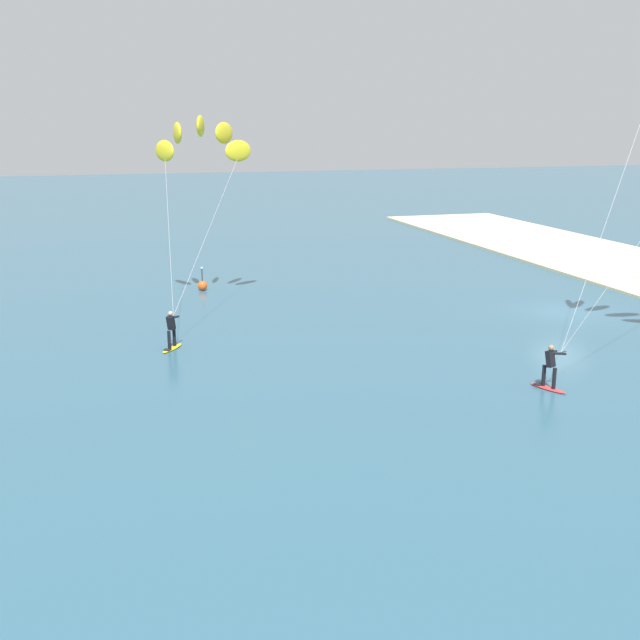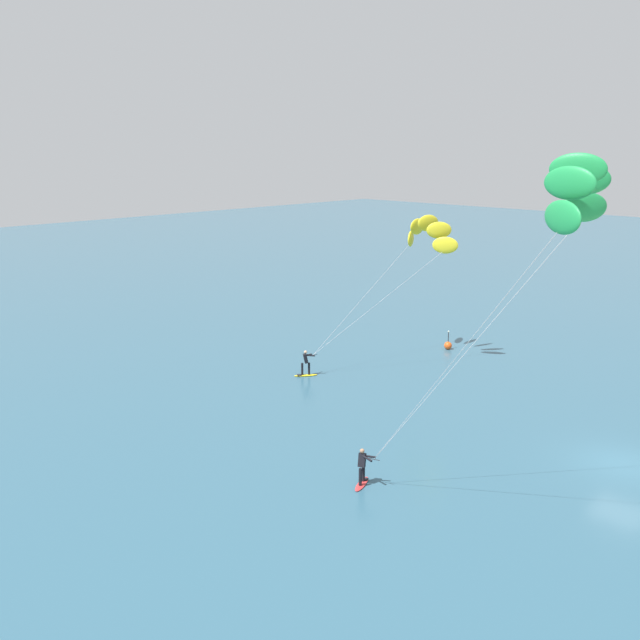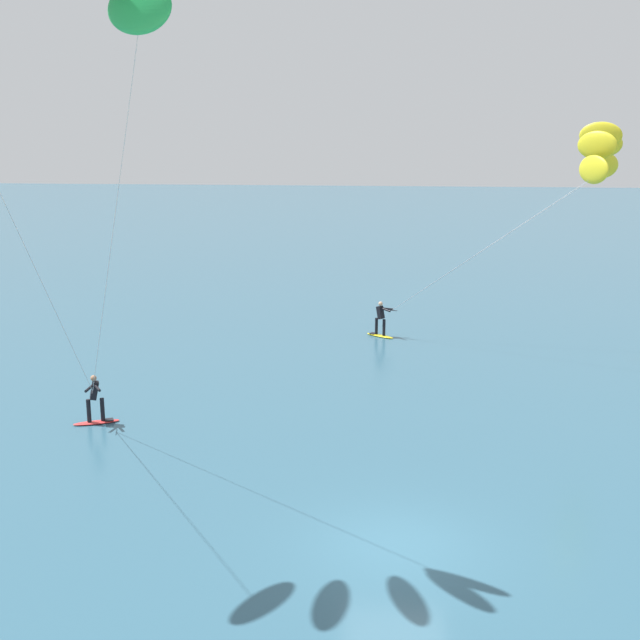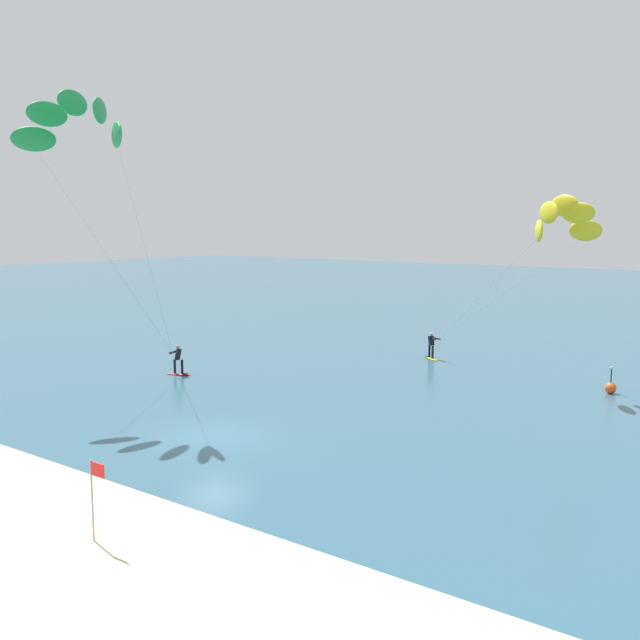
{
  "view_description": "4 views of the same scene",
  "coord_description": "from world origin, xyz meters",
  "px_view_note": "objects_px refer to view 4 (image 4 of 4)",
  "views": [
    {
      "loc": [
        -32.89,
        22.72,
        9.4
      ],
      "look_at": [
        -7.59,
        15.25,
        2.59
      ],
      "focal_mm": 42.78,
      "sensor_mm": 36.0,
      "label": 1
    },
    {
      "loc": [
        -32.11,
        -11.73,
        14.37
      ],
      "look_at": [
        -3.45,
        16.24,
        4.72
      ],
      "focal_mm": 40.95,
      "sensor_mm": 36.0,
      "label": 2
    },
    {
      "loc": [
        -0.01,
        -17.9,
        9.67
      ],
      "look_at": [
        -3.01,
        11.9,
        2.63
      ],
      "focal_mm": 46.5,
      "sensor_mm": 36.0,
      "label": 3
    },
    {
      "loc": [
        19.9,
        -19.67,
        8.36
      ],
      "look_at": [
        -3.04,
        11.13,
        3.24
      ],
      "focal_mm": 40.48,
      "sensor_mm": 36.0,
      "label": 4
    }
  ],
  "objects_px": {
    "kitesurfer_nearshore": "(557,225)",
    "marker_buoy": "(611,388)",
    "beach_flag": "(95,485)",
    "kitesurfer_mid_water": "(78,132)"
  },
  "relations": [
    {
      "from": "marker_buoy",
      "to": "kitesurfer_mid_water",
      "type": "bearing_deg",
      "value": -137.31
    },
    {
      "from": "kitesurfer_mid_water",
      "to": "marker_buoy",
      "type": "height_order",
      "value": "kitesurfer_mid_water"
    },
    {
      "from": "kitesurfer_nearshore",
      "to": "beach_flag",
      "type": "relative_size",
      "value": 4.96
    },
    {
      "from": "kitesurfer_nearshore",
      "to": "marker_buoy",
      "type": "xyz_separation_m",
      "value": [
        3.12,
        -0.26,
        -7.99
      ]
    },
    {
      "from": "kitesurfer_nearshore",
      "to": "beach_flag",
      "type": "xyz_separation_m",
      "value": [
        -2.8,
        -26.15,
        -6.59
      ]
    },
    {
      "from": "kitesurfer_mid_water",
      "to": "beach_flag",
      "type": "xyz_separation_m",
      "value": [
        12.57,
        -8.82,
        -10.65
      ]
    },
    {
      "from": "kitesurfer_nearshore",
      "to": "beach_flag",
      "type": "height_order",
      "value": "kitesurfer_nearshore"
    },
    {
      "from": "kitesurfer_mid_water",
      "to": "kitesurfer_nearshore",
      "type": "bearing_deg",
      "value": 48.42
    },
    {
      "from": "kitesurfer_nearshore",
      "to": "marker_buoy",
      "type": "relative_size",
      "value": 7.9
    },
    {
      "from": "kitesurfer_nearshore",
      "to": "marker_buoy",
      "type": "distance_m",
      "value": 8.58
    }
  ]
}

